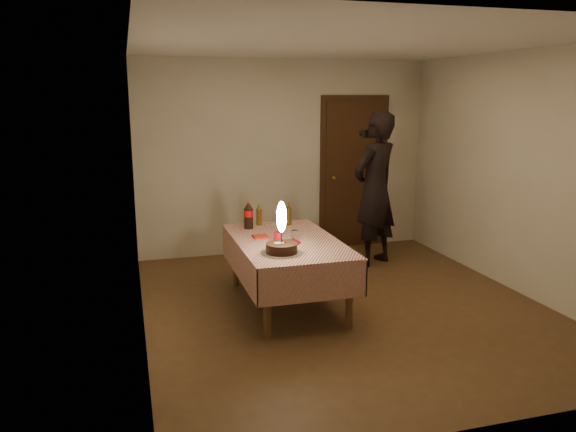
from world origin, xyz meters
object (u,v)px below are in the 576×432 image
at_px(cola_bottle, 248,215).
at_px(amber_bottle_left, 259,215).
at_px(birthday_cake, 282,241).
at_px(clear_cup, 295,234).
at_px(photographer, 375,189).
at_px(dining_table, 287,249).
at_px(red_plate, 290,242).
at_px(amber_bottle_right, 289,214).
at_px(red_cup, 278,237).

distance_m(cola_bottle, amber_bottle_left, 0.21).
bearing_deg(amber_bottle_left, birthday_cake, -93.07).
bearing_deg(clear_cup, photographer, 38.03).
height_order(dining_table, amber_bottle_left, amber_bottle_left).
bearing_deg(clear_cup, red_plate, -122.70).
relative_size(cola_bottle, photographer, 0.16).
relative_size(cola_bottle, amber_bottle_left, 1.25).
bearing_deg(photographer, clear_cup, -141.97).
bearing_deg(dining_table, birthday_cake, -111.44).
bearing_deg(amber_bottle_right, cola_bottle, -173.44).
relative_size(red_plate, amber_bottle_left, 0.86).
distance_m(red_plate, cola_bottle, 0.78).
bearing_deg(dining_table, red_cup, -155.38).
bearing_deg(dining_table, amber_bottle_left, 98.97).
distance_m(amber_bottle_left, amber_bottle_right, 0.33).
distance_m(clear_cup, amber_bottle_right, 0.64).
bearing_deg(photographer, amber_bottle_right, -160.23).
xyz_separation_m(dining_table, clear_cup, (0.09, 0.02, 0.14)).
bearing_deg(red_cup, birthday_cake, -100.15).
xyz_separation_m(cola_bottle, amber_bottle_right, (0.47, 0.05, -0.03)).
bearing_deg(amber_bottle_right, birthday_cake, -109.33).
bearing_deg(cola_bottle, red_plate, -69.65).
distance_m(red_plate, photographer, 1.93).
xyz_separation_m(dining_table, cola_bottle, (-0.27, 0.59, 0.25)).
height_order(cola_bottle, photographer, photographer).
height_order(birthday_cake, amber_bottle_left, birthday_cake).
xyz_separation_m(clear_cup, amber_bottle_left, (-0.21, 0.71, 0.07)).
relative_size(red_plate, cola_bottle, 0.69).
distance_m(red_cup, photographer, 1.96).
height_order(birthday_cake, photographer, photographer).
relative_size(red_cup, amber_bottle_left, 0.39).
xyz_separation_m(cola_bottle, photographer, (1.74, 0.51, 0.13)).
bearing_deg(red_cup, cola_bottle, 103.94).
bearing_deg(amber_bottle_right, red_cup, -114.27).
distance_m(cola_bottle, amber_bottle_right, 0.48).
height_order(dining_table, photographer, photographer).
distance_m(dining_table, red_plate, 0.16).
bearing_deg(birthday_cake, cola_bottle, 94.72).
bearing_deg(birthday_cake, photographer, 43.33).
bearing_deg(photographer, dining_table, -143.17).
bearing_deg(cola_bottle, photographer, 16.32).
xyz_separation_m(birthday_cake, amber_bottle_left, (0.06, 1.18, 0.01)).
height_order(dining_table, amber_bottle_right, amber_bottle_right).
xyz_separation_m(dining_table, red_cup, (-0.11, -0.05, 0.14)).
xyz_separation_m(amber_bottle_left, photographer, (1.59, 0.37, 0.16)).
height_order(clear_cup, cola_bottle, cola_bottle).
height_order(birthday_cake, red_cup, birthday_cake).
bearing_deg(amber_bottle_left, red_plate, -82.32).
relative_size(dining_table, birthday_cake, 3.51).
height_order(birthday_cake, amber_bottle_right, birthday_cake).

